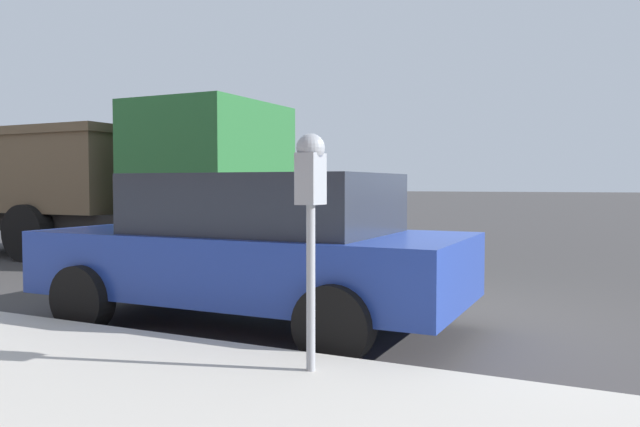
{
  "coord_description": "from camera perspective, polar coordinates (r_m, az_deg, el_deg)",
  "views": [
    {
      "loc": [
        -6.28,
        -2.01,
        1.41
      ],
      "look_at": [
        -2.33,
        -0.11,
        1.2
      ],
      "focal_mm": 35.0,
      "sensor_mm": 36.0,
      "label": 1
    }
  ],
  "objects": [
    {
      "name": "ground_plane",
      "position": [
        6.74,
        7.95,
        -9.37
      ],
      "size": [
        220.0,
        220.0,
        0.0
      ],
      "primitive_type": "plane",
      "color": "#3D3A3A"
    },
    {
      "name": "parking_meter",
      "position": [
        4.11,
        -0.85,
        2.16
      ],
      "size": [
        0.21,
        0.19,
        1.58
      ],
      "color": "gray",
      "rests_on": "sidewalk"
    },
    {
      "name": "car_blue",
      "position": [
        6.19,
        -5.92,
        -3.03
      ],
      "size": [
        2.1,
        4.24,
        1.51
      ],
      "rotation": [
        0.0,
        0.0,
        0.01
      ],
      "color": "navy",
      "rests_on": "ground_plane"
    },
    {
      "name": "dump_truck",
      "position": [
        12.74,
        -18.82,
        3.04
      ],
      "size": [
        2.8,
        7.0,
        2.81
      ],
      "rotation": [
        0.0,
        0.0,
        3.14
      ],
      "color": "black",
      "rests_on": "ground_plane"
    }
  ]
}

